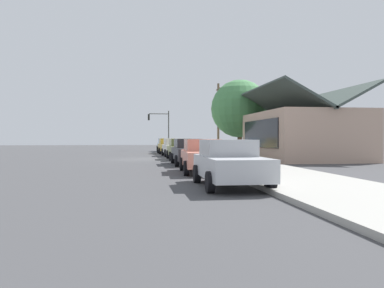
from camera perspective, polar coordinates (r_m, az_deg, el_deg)
name	(u,v)px	position (r m, az deg, el deg)	size (l,w,h in m)	color
ground_plane	(143,159)	(30.32, -7.26, -2.22)	(120.00, 120.00, 0.00)	#424244
sidewalk_curb	(214,158)	(30.88, 3.19, -2.01)	(60.00, 4.20, 0.16)	#A3A099
car_skyblue	(166,145)	(46.25, -3.88, -0.12)	(4.91, 2.10, 1.59)	#8CB7E0
car_mustard	(167,146)	(40.58, -3.63, -0.27)	(4.43, 2.00, 1.59)	gold
car_ivory	(174,147)	(35.02, -2.70, -0.46)	(4.78, 2.07, 1.59)	silver
car_olive	(181,149)	(29.70, -1.65, -0.70)	(4.84, 2.03, 1.59)	olive
car_charcoal	(188,151)	(23.95, -0.54, -1.09)	(4.75, 1.95, 1.59)	#2D3035
car_coral	(203,155)	(18.45, 1.61, -1.70)	(4.48, 2.17, 1.59)	#EA8C75
car_silver	(229,163)	(13.24, 5.52, -2.73)	(4.42, 2.10, 1.59)	silver
storefront_building	(302,134)	(30.53, 15.89, 1.41)	(10.38, 6.97, 5.49)	tan
shade_tree	(240,109)	(36.52, 7.03, 5.15)	(5.36, 5.36, 7.05)	brown
traffic_light_main	(161,124)	(51.23, -4.63, 2.97)	(0.37, 2.79, 5.20)	#383833
utility_pole_wooden	(218,117)	(42.01, 3.88, 4.02)	(1.80, 0.24, 7.50)	brown
fire_hydrant_red	(200,153)	(28.69, 1.19, -1.40)	(0.22, 0.22, 0.71)	red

